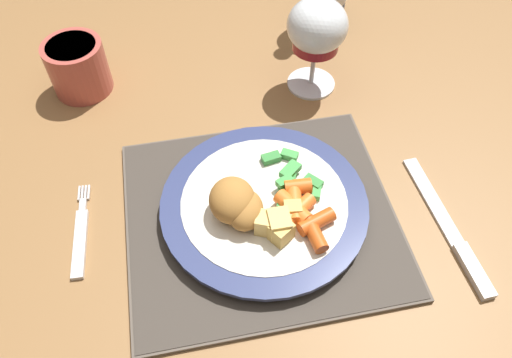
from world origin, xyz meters
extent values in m
cube|color=olive|center=(0.00, 0.00, 0.72)|extent=(1.12, 1.06, 0.04)
cube|color=olive|center=(-0.50, 0.48, 0.35)|extent=(0.06, 0.06, 0.70)
cube|color=olive|center=(0.50, 0.48, 0.35)|extent=(0.06, 0.06, 0.70)
cube|color=brown|center=(-0.01, -0.07, 0.74)|extent=(0.33, 0.29, 0.01)
cube|color=#3C352E|center=(-0.01, -0.07, 0.75)|extent=(0.32, 0.29, 0.00)
cylinder|color=silver|center=(0.00, -0.06, 0.75)|extent=(0.21, 0.21, 0.01)
cylinder|color=navy|center=(0.00, -0.06, 0.76)|extent=(0.25, 0.25, 0.01)
cylinder|color=silver|center=(0.00, -0.06, 0.77)|extent=(0.20, 0.20, 0.00)
ellipsoid|color=#A87033|center=(-0.03, -0.08, 0.78)|extent=(0.06, 0.06, 0.03)
ellipsoid|color=#A87033|center=(-0.04, -0.07, 0.79)|extent=(0.06, 0.07, 0.04)
cube|color=#338438|center=(0.02, 0.00, 0.77)|extent=(0.03, 0.02, 0.01)
cube|color=#338438|center=(0.06, -0.05, 0.77)|extent=(0.02, 0.03, 0.01)
cube|color=green|center=(0.04, -0.03, 0.78)|extent=(0.03, 0.03, 0.01)
cube|color=green|center=(0.03, -0.05, 0.78)|extent=(0.02, 0.02, 0.01)
cube|color=green|center=(0.06, -0.06, 0.77)|extent=(0.02, 0.02, 0.01)
cube|color=#338438|center=(0.04, -0.04, 0.77)|extent=(0.02, 0.03, 0.01)
cube|color=#338438|center=(0.03, -0.07, 0.78)|extent=(0.02, 0.02, 0.01)
cube|color=#338438|center=(0.02, -0.07, 0.77)|extent=(0.02, 0.03, 0.01)
cube|color=green|center=(0.05, 0.00, 0.77)|extent=(0.02, 0.02, 0.01)
cylinder|color=#CC5119|center=(0.04, -0.12, 0.77)|extent=(0.02, 0.05, 0.02)
cylinder|color=orange|center=(0.03, -0.09, 0.77)|extent=(0.05, 0.04, 0.02)
cylinder|color=#CC5119|center=(0.05, -0.11, 0.77)|extent=(0.05, 0.03, 0.02)
cylinder|color=orange|center=(0.03, -0.08, 0.78)|extent=(0.03, 0.05, 0.02)
cylinder|color=orange|center=(0.03, -0.08, 0.78)|extent=(0.04, 0.05, 0.02)
cylinder|color=orange|center=(0.04, -0.05, 0.78)|extent=(0.03, 0.02, 0.02)
cube|color=silver|center=(-0.22, -0.06, 0.74)|extent=(0.02, 0.09, 0.01)
cube|color=silver|center=(-0.22, -0.01, 0.74)|extent=(0.01, 0.02, 0.01)
cube|color=silver|center=(-0.21, 0.01, 0.74)|extent=(0.00, 0.02, 0.00)
cube|color=silver|center=(-0.22, 0.01, 0.74)|extent=(0.00, 0.02, 0.00)
cube|color=silver|center=(-0.22, 0.01, 0.74)|extent=(0.00, 0.02, 0.00)
cube|color=silver|center=(-0.23, 0.01, 0.74)|extent=(0.00, 0.02, 0.00)
cube|color=silver|center=(0.21, -0.08, 0.74)|extent=(0.02, 0.14, 0.00)
cube|color=#B2B2B7|center=(0.22, -0.19, 0.74)|extent=(0.02, 0.07, 0.01)
cylinder|color=silver|center=(0.12, 0.16, 0.74)|extent=(0.07, 0.07, 0.00)
cylinder|color=silver|center=(0.12, 0.16, 0.78)|extent=(0.01, 0.01, 0.06)
ellipsoid|color=silver|center=(0.12, 0.16, 0.85)|extent=(0.09, 0.09, 0.07)
cylinder|color=maroon|center=(0.12, 0.16, 0.82)|extent=(0.07, 0.07, 0.03)
cube|color=#DBB256|center=(0.01, -0.11, 0.78)|extent=(0.03, 0.03, 0.02)
cube|color=#E5BC66|center=(0.00, -0.10, 0.78)|extent=(0.03, 0.03, 0.02)
cube|color=#E5BC66|center=(-0.01, -0.10, 0.78)|extent=(0.03, 0.03, 0.03)
cube|color=#E5BC66|center=(0.01, -0.11, 0.78)|extent=(0.02, 0.03, 0.03)
cube|color=#DBB256|center=(0.03, -0.09, 0.78)|extent=(0.02, 0.02, 0.02)
cylinder|color=#B24C42|center=(-0.22, 0.22, 0.78)|extent=(0.09, 0.09, 0.08)
cylinder|color=maroon|center=(-0.22, 0.22, 0.81)|extent=(0.07, 0.07, 0.01)
camera|label=1|loc=(-0.08, -0.40, 1.26)|focal=35.00mm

